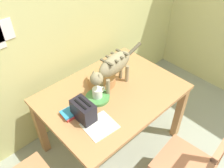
# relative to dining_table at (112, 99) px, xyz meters

# --- Properties ---
(wall_rear) EXTENTS (4.25, 0.11, 2.50)m
(wall_rear) POSITION_rel_dining_table_xyz_m (-0.12, 0.65, 0.61)
(wall_rear) COLOR #CECD7F
(wall_rear) RESTS_ON ground_plane
(dining_table) EXTENTS (1.26, 0.92, 0.73)m
(dining_table) POSITION_rel_dining_table_xyz_m (0.00, 0.00, 0.00)
(dining_table) COLOR #AF7A48
(dining_table) RESTS_ON ground_plane
(cat) EXTENTS (0.66, 0.18, 0.35)m
(cat) POSITION_rel_dining_table_xyz_m (0.06, 0.05, 0.33)
(cat) COLOR #8D825D
(cat) RESTS_ON dining_table
(saucer_bowl) EXTENTS (0.21, 0.21, 0.03)m
(saucer_bowl) POSITION_rel_dining_table_xyz_m (-0.15, 0.03, 0.10)
(saucer_bowl) COLOR #478A43
(saucer_bowl) RESTS_ON dining_table
(coffee_mug) EXTENTS (0.13, 0.09, 0.09)m
(coffee_mug) POSITION_rel_dining_table_xyz_m (-0.15, 0.03, 0.16)
(coffee_mug) COLOR white
(coffee_mug) RESTS_ON saucer_bowl
(magazine) EXTENTS (0.26, 0.24, 0.01)m
(magazine) POSITION_rel_dining_table_xyz_m (-0.34, -0.22, 0.09)
(magazine) COLOR silver
(magazine) RESTS_ON dining_table
(book_stack) EXTENTS (0.17, 0.12, 0.04)m
(book_stack) POSITION_rel_dining_table_xyz_m (-0.42, 0.04, 0.11)
(book_stack) COLOR #D43C34
(book_stack) RESTS_ON dining_table
(wicker_basket) EXTENTS (0.26, 0.26, 0.09)m
(wicker_basket) POSITION_rel_dining_table_xyz_m (0.02, 0.16, 0.13)
(wicker_basket) COLOR #B17B47
(wicker_basket) RESTS_ON dining_table
(toaster) EXTENTS (0.12, 0.20, 0.18)m
(toaster) POSITION_rel_dining_table_xyz_m (-0.38, -0.07, 0.17)
(toaster) COLOR black
(toaster) RESTS_ON dining_table
(wooden_chair_near) EXTENTS (0.45, 0.45, 0.93)m
(wooden_chair_near) POSITION_rel_dining_table_xyz_m (0.05, -0.84, -0.19)
(wooden_chair_near) COLOR #B5734C
(wooden_chair_near) RESTS_ON ground_plane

